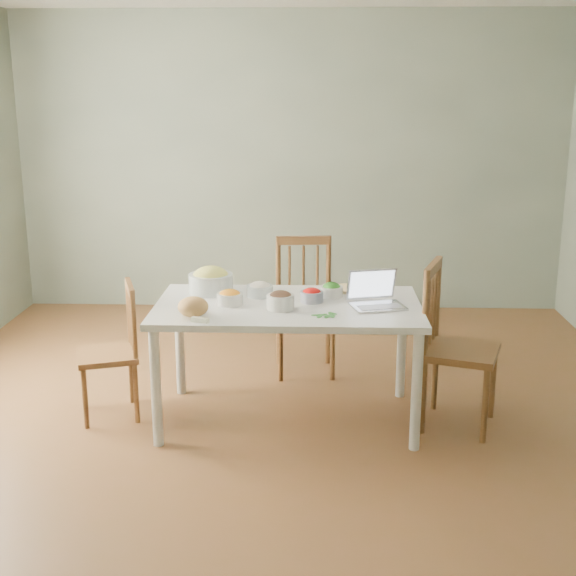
{
  "coord_description": "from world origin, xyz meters",
  "views": [
    {
      "loc": [
        0.23,
        -4.53,
        2.04
      ],
      "look_at": [
        0.07,
        -0.06,
        0.86
      ],
      "focal_mm": 47.71,
      "sensor_mm": 36.0,
      "label": 1
    }
  ],
  "objects_px": {
    "dining_table": "(288,362)",
    "chair_right": "(461,347)",
    "chair_left": "(107,351)",
    "bowl_squash": "(211,280)",
    "bread_boule": "(193,307)",
    "laptop": "(379,291)",
    "chair_far": "(305,308)"
  },
  "relations": [
    {
      "from": "chair_left",
      "to": "chair_right",
      "type": "distance_m",
      "value": 2.19
    },
    {
      "from": "chair_far",
      "to": "bowl_squash",
      "type": "xyz_separation_m",
      "value": [
        -0.6,
        -0.58,
        0.35
      ]
    },
    {
      "from": "chair_far",
      "to": "bowl_squash",
      "type": "relative_size",
      "value": 3.45
    },
    {
      "from": "chair_left",
      "to": "dining_table",
      "type": "bearing_deg",
      "value": 70.64
    },
    {
      "from": "bread_boule",
      "to": "laptop",
      "type": "bearing_deg",
      "value": 11.44
    },
    {
      "from": "dining_table",
      "to": "chair_right",
      "type": "distance_m",
      "value": 1.06
    },
    {
      "from": "chair_right",
      "to": "bread_boule",
      "type": "bearing_deg",
      "value": 117.1
    },
    {
      "from": "dining_table",
      "to": "chair_right",
      "type": "bearing_deg",
      "value": -2.75
    },
    {
      "from": "chair_far",
      "to": "chair_left",
      "type": "bearing_deg",
      "value": -151.51
    },
    {
      "from": "bread_boule",
      "to": "laptop",
      "type": "height_order",
      "value": "laptop"
    },
    {
      "from": "dining_table",
      "to": "bowl_squash",
      "type": "height_order",
      "value": "bowl_squash"
    },
    {
      "from": "dining_table",
      "to": "chair_far",
      "type": "xyz_separation_m",
      "value": [
        0.09,
        0.83,
        0.11
      ]
    },
    {
      "from": "bread_boule",
      "to": "chair_right",
      "type": "bearing_deg",
      "value": 8.17
    },
    {
      "from": "bread_boule",
      "to": "laptop",
      "type": "xyz_separation_m",
      "value": [
        1.08,
        0.22,
        0.05
      ]
    },
    {
      "from": "laptop",
      "to": "chair_far",
      "type": "bearing_deg",
      "value": 101.79
    },
    {
      "from": "chair_far",
      "to": "laptop",
      "type": "xyz_separation_m",
      "value": [
        0.45,
        -0.89,
        0.37
      ]
    },
    {
      "from": "dining_table",
      "to": "chair_right",
      "type": "xyz_separation_m",
      "value": [
        1.05,
        -0.05,
        0.13
      ]
    },
    {
      "from": "chair_far",
      "to": "chair_right",
      "type": "height_order",
      "value": "chair_right"
    },
    {
      "from": "bread_boule",
      "to": "bowl_squash",
      "type": "height_order",
      "value": "bowl_squash"
    },
    {
      "from": "chair_left",
      "to": "chair_right",
      "type": "relative_size",
      "value": 0.84
    },
    {
      "from": "chair_right",
      "to": "laptop",
      "type": "relative_size",
      "value": 3.32
    },
    {
      "from": "chair_right",
      "to": "laptop",
      "type": "xyz_separation_m",
      "value": [
        -0.51,
        -0.01,
        0.35
      ]
    },
    {
      "from": "chair_left",
      "to": "bowl_squash",
      "type": "xyz_separation_m",
      "value": [
        0.63,
        0.23,
        0.41
      ]
    },
    {
      "from": "chair_right",
      "to": "dining_table",
      "type": "bearing_deg",
      "value": 106.19
    },
    {
      "from": "chair_right",
      "to": "bowl_squash",
      "type": "bearing_deg",
      "value": 98.04
    },
    {
      "from": "chair_left",
      "to": "bowl_squash",
      "type": "bearing_deg",
      "value": 91.58
    },
    {
      "from": "chair_far",
      "to": "chair_left",
      "type": "xyz_separation_m",
      "value": [
        -1.23,
        -0.82,
        -0.06
      ]
    },
    {
      "from": "dining_table",
      "to": "chair_left",
      "type": "bearing_deg",
      "value": 179.11
    },
    {
      "from": "bread_boule",
      "to": "bowl_squash",
      "type": "relative_size",
      "value": 0.62
    },
    {
      "from": "chair_far",
      "to": "bread_boule",
      "type": "distance_m",
      "value": 1.32
    },
    {
      "from": "chair_far",
      "to": "laptop",
      "type": "height_order",
      "value": "chair_far"
    },
    {
      "from": "bread_boule",
      "to": "chair_left",
      "type": "bearing_deg",
      "value": 153.84
    }
  ]
}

